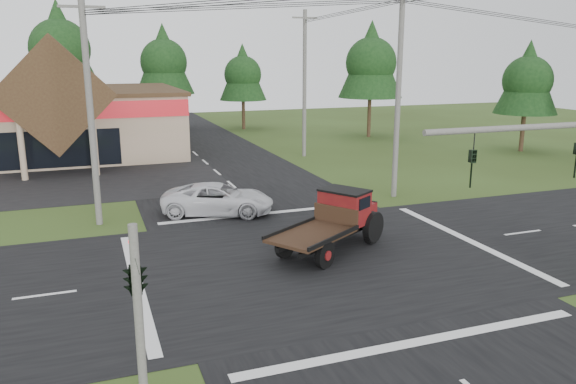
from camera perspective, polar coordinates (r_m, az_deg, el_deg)
name	(u,v)px	position (r m, az deg, el deg)	size (l,w,h in m)	color
ground	(319,260)	(22.30, 3.21, -6.88)	(120.00, 120.00, 0.00)	#2F3F16
road_ns	(319,259)	(22.30, 3.21, -6.86)	(12.00, 120.00, 0.02)	black
road_ew	(319,259)	(22.30, 3.21, -6.85)	(120.00, 12.00, 0.02)	black
traffic_signal_corner	(134,261)	(12.64, -15.34, -6.75)	(0.53, 2.48, 4.40)	#595651
utility_pole_nw	(90,111)	(27.29, -19.45, 7.80)	(2.00, 0.30, 10.50)	#595651
utility_pole_ne	(398,92)	(31.73, 11.15, 9.95)	(2.00, 0.30, 11.50)	#595651
utility_pole_n	(305,83)	(44.32, 1.69, 11.00)	(2.00, 0.30, 11.20)	#595651
tree_row_c	(60,46)	(60.21, -22.19, 13.58)	(7.28, 7.28, 13.13)	#332316
tree_row_d	(164,60)	(61.74, -12.52, 12.98)	(6.16, 6.16, 11.11)	#332316
tree_row_e	(243,73)	(61.40, -4.62, 11.99)	(5.04, 5.04, 9.09)	#332316
tree_side_ne	(371,60)	(55.75, 8.44, 13.10)	(6.16, 6.16, 11.11)	#332316
tree_side_e_near	(528,78)	(50.59, 23.18, 10.60)	(5.04, 5.04, 9.09)	#332316
antique_flatbed_truck	(329,223)	(22.90, 4.18, -3.13)	(2.22, 5.80, 2.43)	#560C11
white_pickup	(218,199)	(28.57, -7.12, -0.70)	(2.57, 5.57, 1.55)	silver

